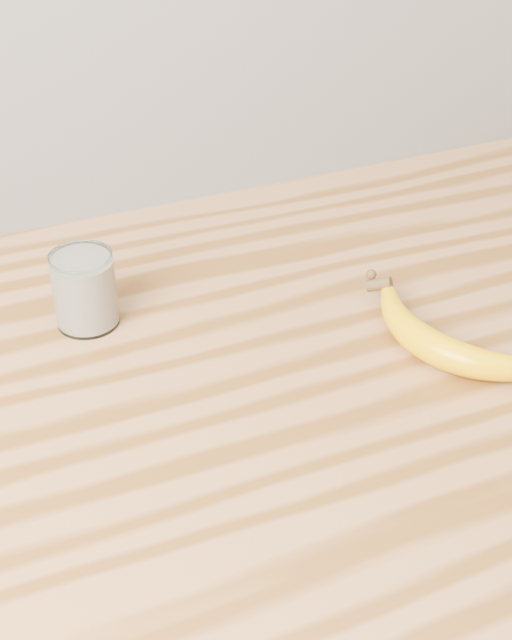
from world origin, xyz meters
name	(u,v)px	position (x,y,z in m)	size (l,w,h in m)	color
table	(330,439)	(0.00, 0.00, 0.77)	(1.20, 0.80, 0.90)	#956439
smoothie_glass	(85,290)	(-0.24, 0.16, 0.94)	(0.07, 0.07, 0.09)	white
banana	(436,350)	(0.09, -0.06, 0.92)	(0.11, 0.30, 0.04)	#E7A800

